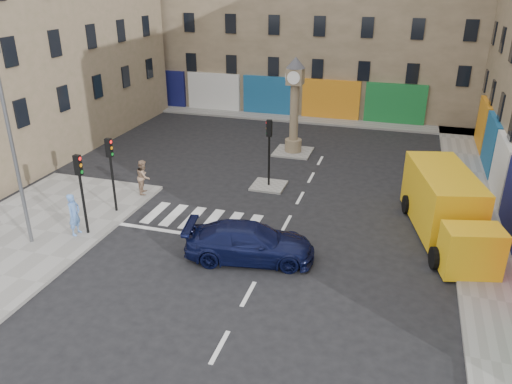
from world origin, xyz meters
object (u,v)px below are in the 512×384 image
at_px(yellow_van, 446,207).
at_px(pedestrian_tan, 144,177).
at_px(traffic_light_island, 269,142).
at_px(clock_pillar, 295,100).
at_px(lamp_post, 11,139).
at_px(pedestrian_blue, 74,214).
at_px(traffic_light_left_near, 80,182).
at_px(traffic_light_left_far, 111,163).
at_px(navy_sedan, 250,242).

bearing_deg(yellow_van, pedestrian_tan, 166.33).
height_order(traffic_light_island, pedestrian_tan, traffic_light_island).
relative_size(traffic_light_island, clock_pillar, 0.61).
relative_size(lamp_post, clock_pillar, 1.36).
bearing_deg(pedestrian_blue, yellow_van, -73.27).
bearing_deg(yellow_van, lamp_post, -174.02).
bearing_deg(traffic_light_left_near, clock_pillar, 65.45).
bearing_deg(pedestrian_tan, pedestrian_blue, 152.82).
bearing_deg(yellow_van, traffic_light_left_near, -176.44).
bearing_deg(clock_pillar, traffic_light_island, -90.00).
distance_m(traffic_light_left_near, traffic_light_left_far, 2.40).
height_order(traffic_light_island, navy_sedan, traffic_light_island).
height_order(clock_pillar, yellow_van, clock_pillar).
relative_size(pedestrian_blue, pedestrian_tan, 1.05).
bearing_deg(traffic_light_left_near, navy_sedan, 1.56).
bearing_deg(traffic_light_left_far, traffic_light_left_near, -90.00).
distance_m(traffic_light_left_near, yellow_van, 16.09).
height_order(traffic_light_left_near, pedestrian_tan, traffic_light_left_near).
relative_size(clock_pillar, yellow_van, 0.77).
xyz_separation_m(pedestrian_blue, pedestrian_tan, (0.70, 5.00, -0.05)).
relative_size(traffic_light_left_far, navy_sedan, 0.70).
xyz_separation_m(clock_pillar, yellow_van, (9.02, -9.02, -2.18)).
relative_size(traffic_light_left_near, traffic_light_island, 1.00).
bearing_deg(navy_sedan, traffic_light_left_far, 63.45).
distance_m(clock_pillar, pedestrian_blue, 15.74).
xyz_separation_m(traffic_light_left_far, navy_sedan, (7.60, -2.19, -1.85)).
xyz_separation_m(lamp_post, yellow_van, (17.22, 6.17, -3.42)).
bearing_deg(navy_sedan, clock_pillar, -4.99).
relative_size(traffic_light_left_far, lamp_post, 0.45).
relative_size(traffic_light_left_near, pedestrian_blue, 1.91).
relative_size(traffic_light_island, pedestrian_blue, 1.91).
relative_size(traffic_light_left_far, traffic_light_island, 1.00).
relative_size(traffic_light_left_far, yellow_van, 0.47).
distance_m(traffic_light_left_far, pedestrian_blue, 3.07).
relative_size(traffic_light_island, yellow_van, 0.47).
bearing_deg(navy_sedan, pedestrian_tan, 47.64).
xyz_separation_m(traffic_light_left_far, traffic_light_island, (6.30, 5.40, -0.03)).
distance_m(clock_pillar, yellow_van, 12.94).
bearing_deg(traffic_light_left_far, pedestrian_tan, 82.73).
height_order(traffic_light_left_near, lamp_post, lamp_post).
xyz_separation_m(traffic_light_left_near, traffic_light_island, (6.30, 7.80, -0.03)).
bearing_deg(traffic_light_island, traffic_light_left_near, -128.93).
xyz_separation_m(lamp_post, clock_pillar, (8.20, 15.20, -1.24)).
xyz_separation_m(traffic_light_island, pedestrian_tan, (-6.00, -3.05, -1.52)).
distance_m(traffic_light_left_near, lamp_post, 3.21).
relative_size(traffic_light_left_near, lamp_post, 0.45).
height_order(pedestrian_blue, pedestrian_tan, pedestrian_blue).
relative_size(clock_pillar, navy_sedan, 1.15).
bearing_deg(yellow_van, traffic_light_left_far, 175.06).
bearing_deg(lamp_post, navy_sedan, 9.60).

